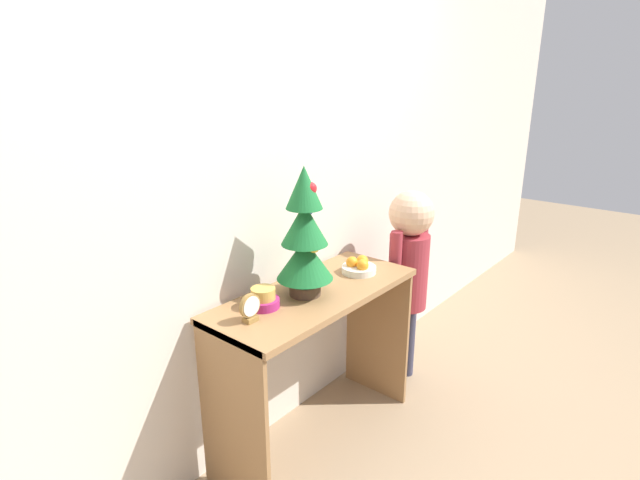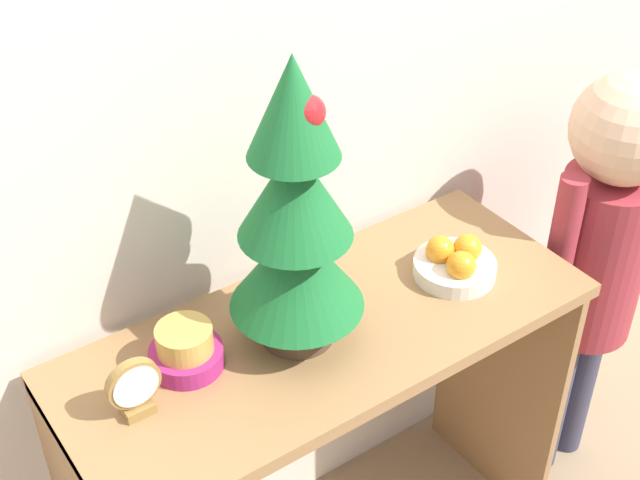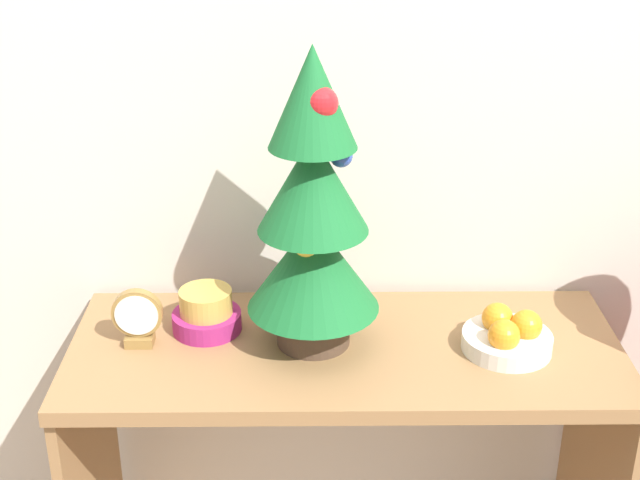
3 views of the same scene
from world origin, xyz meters
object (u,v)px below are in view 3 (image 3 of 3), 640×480
mini_tree (313,212)px  singing_bowl (206,313)px  fruit_bowl (508,336)px  desk_clock (138,318)px

mini_tree → singing_bowl: bearing=167.1°
fruit_bowl → singing_bowl: singing_bowl is taller
mini_tree → singing_bowl: size_ratio=4.24×
mini_tree → fruit_bowl: mini_tree is taller
mini_tree → desk_clock: mini_tree is taller
singing_bowl → desk_clock: (-0.12, -0.05, 0.02)m
mini_tree → singing_bowl: mini_tree is taller
singing_bowl → desk_clock: desk_clock is taller
mini_tree → desk_clock: (-0.33, -0.01, -0.22)m
fruit_bowl → mini_tree: bearing=175.2°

